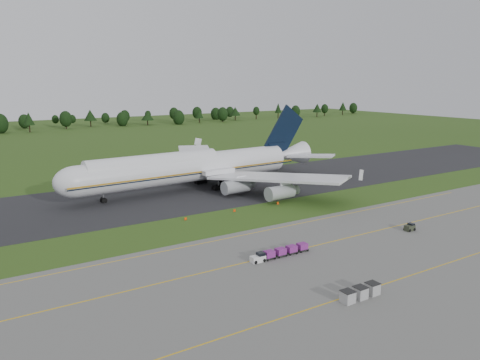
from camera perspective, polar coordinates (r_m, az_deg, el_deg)
ground at (r=102.82m, az=0.35°, el=-4.64°), size 600.00×600.00×0.00m
apron at (r=77.96m, az=14.14°, el=-10.56°), size 300.00×52.00×0.06m
taxiway at (r=126.51m, az=-6.47°, el=-1.51°), size 300.00×40.00×0.08m
apron_markings at (r=82.55m, az=10.59°, el=-9.07°), size 300.00×30.20×0.01m
tree_line at (r=311.05m, az=-19.70°, el=7.02°), size 529.98×22.90×11.94m
aircraft at (r=129.08m, az=-5.63°, el=1.64°), size 79.20×77.15×22.26m
baggage_train at (r=80.87m, az=4.80°, el=-8.78°), size 11.63×1.49×1.43m
utility_cart at (r=99.96m, az=19.97°, el=-5.51°), size 2.12×1.46×1.15m
uld_row at (r=68.25m, az=14.45°, el=-13.14°), size 6.51×1.71×1.69m
edge_markers at (r=107.43m, az=-0.68°, el=-3.75°), size 25.23×0.30×0.60m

